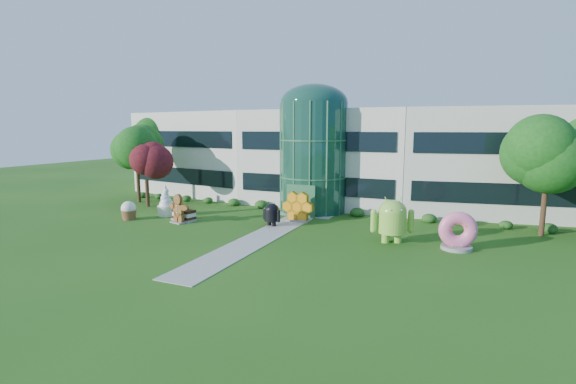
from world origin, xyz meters
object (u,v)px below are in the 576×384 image
at_px(android_black, 272,213).
at_px(donut, 457,230).
at_px(android_green, 392,218).
at_px(gingerbread, 178,208).

bearing_deg(android_black, donut, 14.42).
relative_size(android_green, android_black, 1.64).
bearing_deg(donut, gingerbread, 170.54).
relative_size(android_green, donut, 1.38).
relative_size(android_black, donut, 0.84).
bearing_deg(donut, android_black, 163.61).
xyz_separation_m(donut, gingerbread, (-20.78, -1.04, -0.05)).
relative_size(android_green, gingerbread, 1.32).
distance_m(donut, gingerbread, 20.81).
relative_size(android_black, gingerbread, 0.81).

